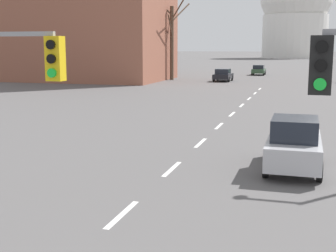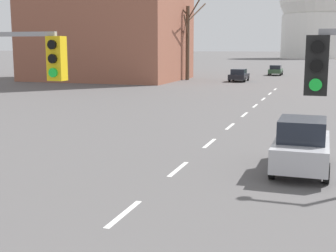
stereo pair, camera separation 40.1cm
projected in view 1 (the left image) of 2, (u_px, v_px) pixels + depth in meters
lane_stripe_1 at (122, 214)px, 11.47m from camera, size 0.16×2.00×0.01m
lane_stripe_2 at (172, 169)px, 15.73m from camera, size 0.16×2.00×0.01m
lane_stripe_3 at (200, 143)px, 19.99m from camera, size 0.16×2.00×0.01m
lane_stripe_4 at (219, 126)px, 24.25m from camera, size 0.16×2.00×0.01m
lane_stripe_5 at (232, 114)px, 28.51m from camera, size 0.16×2.00×0.01m
lane_stripe_6 at (242, 105)px, 32.77m from camera, size 0.16×2.00×0.01m
lane_stripe_7 at (249, 99)px, 37.03m from camera, size 0.16×2.00×0.01m
lane_stripe_8 at (255, 93)px, 41.28m from camera, size 0.16×2.00×0.01m
lane_stripe_9 at (260, 89)px, 45.54m from camera, size 0.16×2.00×0.01m
traffic_signal_near_left at (2, 73)px, 10.51m from camera, size 2.48×0.34×4.59m
sedan_near_left at (259, 70)px, 67.70m from camera, size 1.83×3.89×1.46m
sedan_near_right at (294, 144)px, 15.46m from camera, size 1.79×3.95×1.78m
sedan_mid_centre at (223, 75)px, 55.53m from camera, size 1.96×4.08×1.48m
bare_tree_left_near at (172, 38)px, 57.05m from camera, size 4.77×6.06×11.17m
capitol_dome at (296, 8)px, 164.61m from camera, size 25.21×25.21×35.61m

